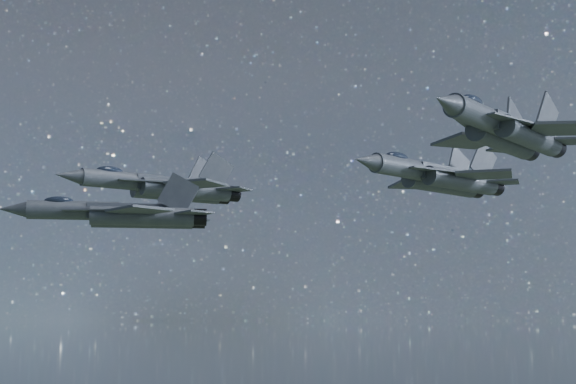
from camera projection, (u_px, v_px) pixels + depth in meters
jet_lead at (125, 214)px, 67.38m from camera, size 16.08×10.62×4.11m
jet_left at (167, 187)px, 80.25m from camera, size 17.81×12.71×4.55m
jet_right at (507, 131)px, 54.00m from camera, size 15.80×10.48×4.03m
jet_slot at (440, 177)px, 76.07m from camera, size 18.91×13.00×4.75m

